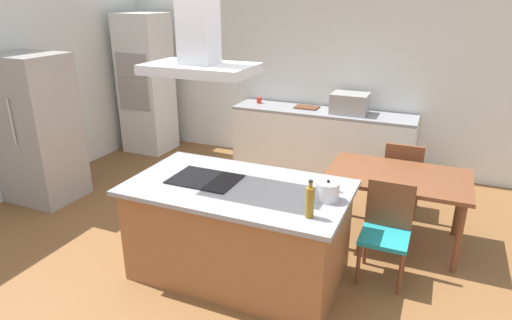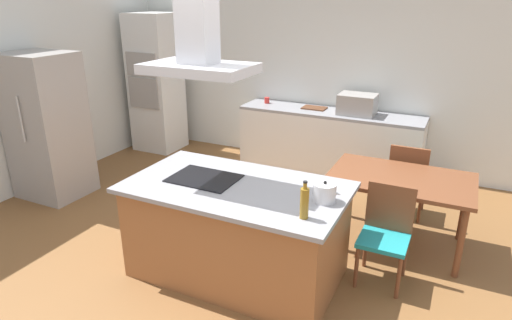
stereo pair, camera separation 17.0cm
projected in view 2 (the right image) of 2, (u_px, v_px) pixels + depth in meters
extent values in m
plane|color=brown|center=(295.00, 208.00, 5.42)|extent=(16.00, 16.00, 0.00)
cube|color=silver|center=(341.00, 76.00, 6.42)|extent=(7.20, 0.10, 2.70)
cube|color=silver|center=(45.00, 82.00, 5.93)|extent=(0.10, 8.80, 2.70)
cube|color=#995B33|center=(237.00, 232.00, 4.01)|extent=(1.84, 1.00, 0.86)
cube|color=gray|center=(236.00, 187.00, 3.85)|extent=(1.94, 1.10, 0.04)
cube|color=black|center=(204.00, 178.00, 3.97)|extent=(0.60, 0.44, 0.01)
cylinder|color=silver|center=(325.00, 192.00, 3.52)|extent=(0.19, 0.19, 0.15)
sphere|color=black|center=(325.00, 182.00, 3.49)|extent=(0.03, 0.03, 0.03)
cone|color=silver|center=(338.00, 194.00, 3.47)|extent=(0.06, 0.03, 0.04)
cylinder|color=olive|center=(304.00, 203.00, 3.24)|extent=(0.07, 0.07, 0.24)
cylinder|color=olive|center=(305.00, 186.00, 3.19)|extent=(0.03, 0.03, 0.05)
cylinder|color=black|center=(305.00, 182.00, 3.18)|extent=(0.03, 0.03, 0.01)
cube|color=silver|center=(329.00, 142.00, 6.44)|extent=(2.61, 0.62, 0.86)
cube|color=gray|center=(330.00, 113.00, 6.28)|extent=(2.61, 0.62, 0.04)
cube|color=#9E9993|center=(357.00, 104.00, 6.07)|extent=(0.50, 0.38, 0.28)
cylinder|color=red|center=(267.00, 100.00, 6.73)|extent=(0.08, 0.08, 0.09)
cube|color=#59331E|center=(314.00, 108.00, 6.42)|extent=(0.34, 0.24, 0.02)
cube|color=silver|center=(156.00, 83.00, 7.19)|extent=(0.70, 0.64, 2.20)
cube|color=#9E9993|center=(141.00, 64.00, 6.78)|extent=(0.56, 0.02, 0.36)
cube|color=#9E9993|center=(144.00, 93.00, 6.94)|extent=(0.56, 0.02, 0.48)
cube|color=#9E9993|center=(47.00, 127.00, 5.51)|extent=(0.80, 0.70, 1.82)
cylinder|color=beige|center=(21.00, 119.00, 5.11)|extent=(0.02, 0.02, 0.55)
cube|color=brown|center=(401.00, 179.00, 4.41)|extent=(1.40, 0.90, 0.04)
cylinder|color=brown|center=(328.00, 215.00, 4.48)|extent=(0.06, 0.06, 0.71)
cylinder|color=brown|center=(461.00, 243.00, 3.98)|extent=(0.06, 0.06, 0.71)
cylinder|color=brown|center=(347.00, 188.00, 5.11)|extent=(0.06, 0.06, 0.71)
cylinder|color=brown|center=(464.00, 209.00, 4.60)|extent=(0.06, 0.06, 0.71)
cube|color=teal|center=(384.00, 240.00, 3.88)|extent=(0.42, 0.42, 0.04)
cube|color=brown|center=(390.00, 207.00, 3.96)|extent=(0.42, 0.04, 0.44)
cylinder|color=brown|center=(398.00, 278.00, 3.74)|extent=(0.04, 0.04, 0.41)
cylinder|color=brown|center=(356.00, 267.00, 3.88)|extent=(0.04, 0.04, 0.41)
cylinder|color=brown|center=(405.00, 257.00, 4.04)|extent=(0.04, 0.04, 0.41)
cylinder|color=brown|center=(366.00, 247.00, 4.19)|extent=(0.04, 0.04, 0.41)
cube|color=teal|center=(408.00, 180.00, 5.15)|extent=(0.42, 0.42, 0.04)
cube|color=brown|center=(408.00, 166.00, 4.90)|extent=(0.42, 0.04, 0.44)
cylinder|color=brown|center=(393.00, 189.00, 5.45)|extent=(0.04, 0.04, 0.41)
cylinder|color=brown|center=(423.00, 194.00, 5.30)|extent=(0.04, 0.04, 0.41)
cylinder|color=brown|center=(388.00, 200.00, 5.15)|extent=(0.04, 0.04, 0.41)
cylinder|color=brown|center=(420.00, 206.00, 5.00)|extent=(0.04, 0.04, 0.41)
cube|color=#ADADB2|center=(199.00, 68.00, 3.63)|extent=(0.90, 0.55, 0.08)
cube|color=#ADADB2|center=(197.00, 19.00, 3.49)|extent=(0.28, 0.24, 0.70)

